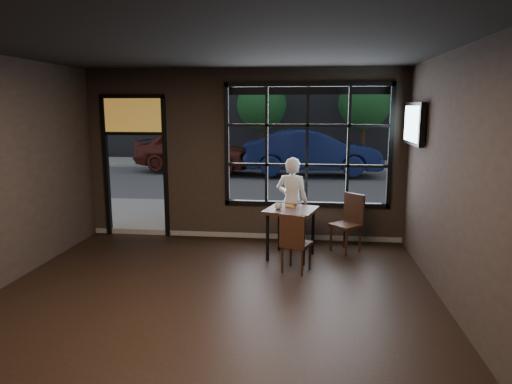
# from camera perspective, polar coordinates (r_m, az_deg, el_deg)

# --- Properties ---
(floor) EXTENTS (6.00, 7.00, 0.02)m
(floor) POSITION_cam_1_polar(r_m,az_deg,el_deg) (5.68, -6.79, -15.62)
(floor) COLOR black
(floor) RESTS_ON ground
(ceiling) EXTENTS (6.00, 7.00, 0.02)m
(ceiling) POSITION_cam_1_polar(r_m,az_deg,el_deg) (5.16, -7.60, 18.49)
(ceiling) COLOR black
(ceiling) RESTS_ON ground
(wall_right) EXTENTS (0.04, 7.00, 3.20)m
(wall_right) POSITION_cam_1_polar(r_m,az_deg,el_deg) (5.34, 25.89, -0.10)
(wall_right) COLOR black
(wall_right) RESTS_ON ground
(window_frame) EXTENTS (3.06, 0.12, 2.28)m
(window_frame) POSITION_cam_1_polar(r_m,az_deg,el_deg) (8.49, 6.41, 5.80)
(window_frame) COLOR black
(window_frame) RESTS_ON ground
(stained_transom) EXTENTS (1.20, 0.06, 0.70)m
(stained_transom) POSITION_cam_1_polar(r_m,az_deg,el_deg) (9.09, -15.10, 9.29)
(stained_transom) COLOR orange
(stained_transom) RESTS_ON ground
(street_asphalt) EXTENTS (60.00, 41.00, 0.04)m
(street_asphalt) POSITION_cam_1_polar(r_m,az_deg,el_deg) (29.09, 4.12, 5.52)
(street_asphalt) COLOR #545456
(street_asphalt) RESTS_ON ground
(building_across) EXTENTS (28.00, 12.00, 15.00)m
(building_across) POSITION_cam_1_polar(r_m,az_deg,el_deg) (28.43, 4.24, 20.62)
(building_across) COLOR #5B5956
(building_across) RESTS_ON ground
(cafe_table) EXTENTS (0.95, 0.95, 0.84)m
(cafe_table) POSITION_cam_1_polar(r_m,az_deg,el_deg) (7.67, 4.36, -5.13)
(cafe_table) COLOR black
(cafe_table) RESTS_ON floor
(chair_near) EXTENTS (0.52, 0.52, 0.93)m
(chair_near) POSITION_cam_1_polar(r_m,az_deg,el_deg) (7.04, 5.08, -6.24)
(chair_near) COLOR black
(chair_near) RESTS_ON floor
(chair_window) EXTENTS (0.62, 0.62, 1.01)m
(chair_window) POSITION_cam_1_polar(r_m,az_deg,el_deg) (8.10, 11.18, -3.86)
(chair_window) COLOR black
(chair_window) RESTS_ON floor
(man) EXTENTS (0.67, 0.52, 1.62)m
(man) POSITION_cam_1_polar(r_m,az_deg,el_deg) (8.28, 4.50, -1.20)
(man) COLOR silver
(man) RESTS_ON floor
(hotdog) EXTENTS (0.21, 0.17, 0.06)m
(hotdog) POSITION_cam_1_polar(r_m,az_deg,el_deg) (7.71, 4.34, -1.64)
(hotdog) COLOR tan
(hotdog) RESTS_ON cafe_table
(cup) EXTENTS (0.16, 0.16, 0.10)m
(cup) POSITION_cam_1_polar(r_m,az_deg,el_deg) (7.53, 2.82, -1.76)
(cup) COLOR silver
(cup) RESTS_ON cafe_table
(tv) EXTENTS (0.13, 1.17, 0.68)m
(tv) POSITION_cam_1_polar(r_m,az_deg,el_deg) (7.93, 19.17, 8.06)
(tv) COLOR black
(tv) RESTS_ON wall_right
(navy_car) EXTENTS (5.02, 2.07, 1.62)m
(navy_car) POSITION_cam_1_polar(r_m,az_deg,el_deg) (16.79, 6.96, 5.03)
(navy_car) COLOR #0F1841
(navy_car) RESTS_ON street_asphalt
(maroon_car) EXTENTS (4.99, 2.77, 1.60)m
(maroon_car) POSITION_cam_1_polar(r_m,az_deg,el_deg) (17.77, -7.55, 5.29)
(maroon_car) COLOR #571E16
(maroon_car) RESTS_ON street_asphalt
(tree_left) EXTENTS (2.16, 2.16, 3.69)m
(tree_left) POSITION_cam_1_polar(r_m,az_deg,el_deg) (20.12, 0.70, 10.80)
(tree_left) COLOR #332114
(tree_left) RESTS_ON street_asphalt
(tree_right) EXTENTS (2.21, 2.21, 3.78)m
(tree_right) POSITION_cam_1_polar(r_m,az_deg,el_deg) (20.23, 13.41, 10.71)
(tree_right) COLOR #332114
(tree_right) RESTS_ON street_asphalt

